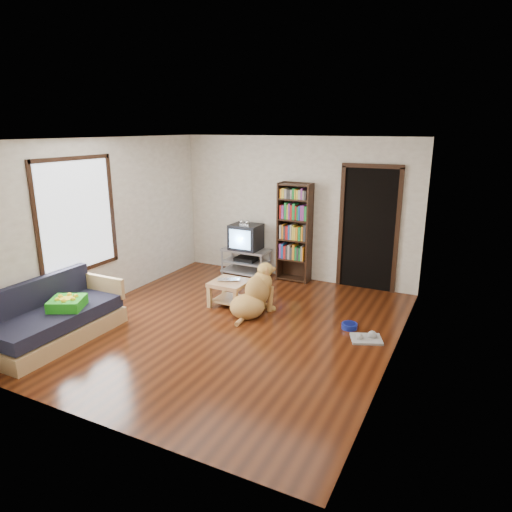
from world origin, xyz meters
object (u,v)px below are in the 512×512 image
at_px(grey_rag, 366,339).
at_px(crt_tv, 246,236).
at_px(dog, 254,296).
at_px(green_cushion, 67,303).
at_px(dog_bowl, 349,326).
at_px(coffee_table, 230,288).
at_px(laptop, 229,281).
at_px(bookshelf, 295,227).
at_px(sofa, 55,321).
at_px(tv_stand, 246,261).

height_order(grey_rag, crt_tv, crt_tv).
distance_m(grey_rag, dog, 1.77).
relative_size(green_cushion, dog_bowl, 1.89).
height_order(coffee_table, dog, dog).
bearing_deg(laptop, bookshelf, 47.48).
bearing_deg(sofa, dog, 44.41).
bearing_deg(coffee_table, tv_stand, 108.33).
bearing_deg(green_cushion, dog_bowl, 3.27).
height_order(tv_stand, crt_tv, crt_tv).
relative_size(grey_rag, sofa, 0.22).
bearing_deg(grey_rag, laptop, 173.68).
bearing_deg(crt_tv, sofa, -104.93).
xyz_separation_m(dog_bowl, crt_tv, (-2.46, 1.58, 0.70)).
bearing_deg(bookshelf, green_cushion, -116.57).
height_order(green_cushion, coffee_table, green_cushion).
bearing_deg(sofa, dog_bowl, 31.05).
height_order(laptop, dog, dog).
xyz_separation_m(green_cushion, bookshelf, (1.80, 3.60, 0.51)).
distance_m(laptop, grey_rag, 2.31).
bearing_deg(coffee_table, sofa, -125.19).
bearing_deg(bookshelf, dog, -87.74).
bearing_deg(dog_bowl, bookshelf, 132.46).
bearing_deg(grey_rag, crt_tv, 146.45).
distance_m(laptop, coffee_table, 0.14).
xyz_separation_m(grey_rag, bookshelf, (-1.81, 1.90, 0.99)).
bearing_deg(tv_stand, grey_rag, -33.23).
distance_m(dog_bowl, grey_rag, 0.39).
bearing_deg(bookshelf, tv_stand, -174.37).
bearing_deg(dog, crt_tv, 120.97).
distance_m(dog_bowl, bookshelf, 2.44).
bearing_deg(grey_rag, coffee_table, 172.92).
bearing_deg(sofa, crt_tv, 75.07).
distance_m(tv_stand, sofa, 3.76).
distance_m(laptop, crt_tv, 1.69).
bearing_deg(dog, tv_stand, 121.30).
xyz_separation_m(tv_stand, sofa, (-0.97, -3.63, -0.01)).
bearing_deg(tv_stand, dog_bowl, -32.35).
bearing_deg(laptop, coffee_table, 62.47).
bearing_deg(crt_tv, grey_rag, -33.55).
xyz_separation_m(crt_tv, dog, (1.02, -1.70, -0.45)).
bearing_deg(laptop, green_cushion, -152.44).
bearing_deg(laptop, grey_rag, -33.85).
bearing_deg(crt_tv, green_cushion, -103.55).
bearing_deg(tv_stand, dog, -58.70).
bearing_deg(coffee_table, dog, -15.98).
bearing_deg(dog_bowl, laptop, 180.00).
bearing_deg(dog_bowl, green_cushion, -149.60).
bearing_deg(green_cushion, coffee_table, 28.37).
xyz_separation_m(laptop, tv_stand, (-0.51, 1.56, -0.14)).
bearing_deg(laptop, crt_tv, 80.24).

